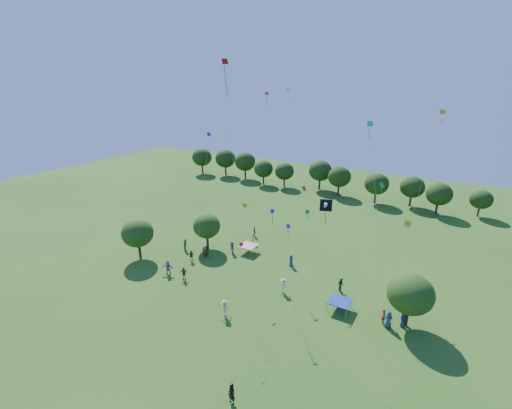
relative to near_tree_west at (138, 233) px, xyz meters
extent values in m
plane|color=#36601C|center=(18.54, -13.75, -3.61)|extent=(160.00, 160.00, 0.00)
cylinder|color=#422B19|center=(0.00, 0.00, -2.71)|extent=(0.37, 0.37, 1.81)
ellipsoid|color=#284B15|center=(0.00, 0.00, 0.01)|extent=(4.26, 4.26, 3.83)
cylinder|color=#422B19|center=(6.22, 7.12, -2.74)|extent=(0.36, 0.36, 1.74)
ellipsoid|color=#284B15|center=(6.22, 7.12, -0.19)|extent=(3.94, 3.94, 3.55)
cylinder|color=#422B19|center=(33.91, 3.52, -2.73)|extent=(0.36, 0.36, 1.76)
ellipsoid|color=#284B15|center=(33.91, 3.52, 0.01)|extent=(4.39, 4.39, 3.95)
cylinder|color=#422B19|center=(-22.59, 41.51, -2.54)|extent=(0.44, 0.44, 2.15)
ellipsoid|color=#1F3A10|center=(-22.59, 41.51, 0.74)|extent=(5.17, 5.17, 4.65)
cylinder|color=#422B19|center=(-16.12, 43.15, -2.52)|extent=(0.45, 0.45, 2.17)
ellipsoid|color=#1F3A10|center=(-16.12, 43.15, 0.78)|extent=(5.22, 5.22, 4.70)
cylinder|color=#422B19|center=(-9.83, 42.81, -2.53)|extent=(0.44, 0.44, 2.15)
ellipsoid|color=#1F3A10|center=(-9.83, 42.81, 0.74)|extent=(5.17, 5.17, 4.65)
cylinder|color=#422B19|center=(-3.24, 40.53, -2.68)|extent=(0.38, 0.38, 1.87)
ellipsoid|color=#1F3A10|center=(-3.24, 40.53, 0.16)|extent=(4.48, 4.48, 4.03)
cylinder|color=#422B19|center=(1.98, 41.14, -2.69)|extent=(0.38, 0.38, 1.84)
ellipsoid|color=#1F3A10|center=(1.98, 41.14, 0.11)|extent=(4.42, 4.42, 3.98)
cylinder|color=#422B19|center=(9.71, 43.54, -2.54)|extent=(0.44, 0.44, 2.14)
ellipsoid|color=#1F3A10|center=(9.71, 43.54, 0.72)|extent=(5.14, 5.14, 4.63)
cylinder|color=#422B19|center=(14.81, 41.36, -2.60)|extent=(0.42, 0.42, 2.03)
ellipsoid|color=#1F3A10|center=(14.81, 41.36, 0.48)|extent=(4.86, 4.86, 4.37)
cylinder|color=#422B19|center=(22.78, 40.25, -2.63)|extent=(0.40, 0.40, 1.96)
ellipsoid|color=#1F3A10|center=(22.78, 40.25, 0.35)|extent=(4.71, 4.71, 4.24)
cylinder|color=#422B19|center=(29.16, 41.78, -2.65)|extent=(0.39, 0.39, 1.91)
ellipsoid|color=#1F3A10|center=(29.16, 41.78, 0.26)|extent=(4.59, 4.59, 4.13)
cylinder|color=#422B19|center=(33.96, 39.61, -2.67)|extent=(0.39, 0.39, 1.89)
ellipsoid|color=#1F3A10|center=(33.96, 39.61, 0.21)|extent=(4.54, 4.54, 4.08)
cylinder|color=#422B19|center=(40.62, 42.14, -2.82)|extent=(0.33, 0.33, 1.58)
ellipsoid|color=#1F3A10|center=(40.62, 42.14, -0.42)|extent=(3.80, 3.80, 3.42)
cube|color=#C61740|center=(12.19, 8.87, -2.56)|extent=(2.20, 2.20, 0.08)
cylinder|color=#999999|center=(11.19, 7.87, -3.06)|extent=(0.05, 0.05, 1.10)
cylinder|color=#999999|center=(13.19, 7.87, -3.06)|extent=(0.05, 0.05, 1.10)
cylinder|color=#999999|center=(11.19, 9.87, -3.06)|extent=(0.05, 0.05, 1.10)
cylinder|color=#999999|center=(13.19, 9.87, -3.06)|extent=(0.05, 0.05, 1.10)
cube|color=#172B9A|center=(27.45, 2.59, -2.56)|extent=(2.20, 2.20, 0.08)
cylinder|color=#999999|center=(26.45, 1.59, -3.06)|extent=(0.05, 0.05, 1.10)
cylinder|color=#999999|center=(28.45, 1.59, -3.06)|extent=(0.05, 0.05, 1.10)
cylinder|color=#999999|center=(26.45, 3.59, -3.06)|extent=(0.05, 0.05, 1.10)
cylinder|color=#999999|center=(28.45, 3.59, -3.06)|extent=(0.05, 0.05, 1.10)
imported|color=black|center=(24.02, -12.59, -2.73)|extent=(0.72, 0.53, 1.77)
imported|color=navy|center=(32.43, 2.32, -2.71)|extent=(1.01, 0.86, 1.80)
imported|color=maroon|center=(7.83, 4.30, -2.78)|extent=(0.73, 0.70, 1.66)
imported|color=#274D21|center=(26.49, 6.07, -2.78)|extent=(0.91, 0.88, 1.67)
imported|color=beige|center=(20.87, 2.47, -2.72)|extent=(1.22, 0.66, 1.78)
imported|color=#413834|center=(6.85, 2.75, -2.82)|extent=(0.94, 0.96, 1.58)
imported|color=#A8628D|center=(6.49, -1.25, -2.71)|extent=(1.78, 1.18, 1.80)
imported|color=navy|center=(33.67, 3.15, -2.85)|extent=(0.67, 0.85, 1.52)
imported|color=maroon|center=(10.12, 13.94, -2.82)|extent=(0.40, 0.60, 1.58)
imported|color=#275B2A|center=(4.00, 4.91, -2.77)|extent=(0.77, 0.94, 1.67)
imported|color=#B0AC8D|center=(11.16, 11.71, -2.78)|extent=(0.87, 1.20, 1.67)
imported|color=#443836|center=(9.12, -1.26, -2.78)|extent=(1.07, 0.85, 1.66)
imported|color=#8B5177|center=(10.28, 7.54, -2.74)|extent=(1.51, 1.59, 1.73)
imported|color=#1A354E|center=(19.10, 8.40, -2.81)|extent=(0.44, 0.80, 1.60)
imported|color=maroon|center=(31.93, 2.65, -2.80)|extent=(0.53, 0.68, 1.63)
imported|color=#2B653A|center=(7.97, 4.69, -2.77)|extent=(0.83, 0.46, 1.68)
imported|color=beige|center=(17.52, -4.41, -2.72)|extent=(0.99, 1.27, 1.78)
cube|color=black|center=(25.99, 0.15, 8.68)|extent=(1.24, 0.91, 0.95)
cube|color=black|center=(25.99, 0.20, 7.39)|extent=(0.17, 0.26, 1.18)
sphere|color=white|center=(25.99, 0.09, 8.78)|extent=(0.35, 0.35, 0.35)
cylinder|color=white|center=(25.99, 0.09, 8.50)|extent=(0.25, 0.48, 0.32)
cylinder|color=white|center=(25.99, 0.09, 8.50)|extent=(0.25, 0.48, 0.32)
cylinder|color=beige|center=(23.83, -0.30, 2.95)|extent=(4.35, 0.91, 10.54)
cube|color=red|center=(13.25, 2.88, 21.29)|extent=(0.64, 0.72, 0.56)
cube|color=red|center=(13.25, 2.93, 19.39)|extent=(0.17, 0.64, 2.94)
cylinder|color=beige|center=(15.71, 0.66, 9.36)|extent=(4.94, 4.46, 23.34)
cube|color=#C2360B|center=(20.64, 7.86, 7.44)|extent=(0.45, 0.63, 0.48)
cylinder|color=beige|center=(21.03, 9.50, 2.44)|extent=(0.80, 3.30, 9.52)
cube|color=#E5430C|center=(11.22, 15.54, 17.83)|extent=(0.63, 0.61, 0.42)
cube|color=#E5430C|center=(11.22, 15.59, 16.95)|extent=(0.08, 0.25, 1.09)
cylinder|color=beige|center=(11.06, 13.37, 7.65)|extent=(0.34, 4.36, 19.93)
cube|color=#C79511|center=(33.51, 11.68, 16.46)|extent=(0.67, 0.58, 0.41)
cube|color=#C79511|center=(33.51, 11.73, 15.71)|extent=(0.13, 0.19, 0.80)
cylinder|color=beige|center=(32.68, 7.57, 6.96)|extent=(1.67, 8.24, 18.55)
cube|color=green|center=(28.80, 10.71, 8.35)|extent=(0.59, 0.73, 0.53)
cube|color=green|center=(28.80, 10.76, 7.65)|extent=(0.11, 0.15, 0.60)
cylinder|color=beige|center=(25.27, 10.75, 2.89)|extent=(7.08, 0.10, 10.41)
cube|color=#1428CE|center=(20.03, 1.05, 6.69)|extent=(0.43, 0.43, 0.36)
cube|color=#1428CE|center=(20.03, 1.10, 5.86)|extent=(0.06, 0.26, 1.13)
cylinder|color=beige|center=(20.93, 1.35, 2.10)|extent=(1.82, 0.63, 8.84)
cube|color=purple|center=(20.26, 4.59, 3.74)|extent=(0.45, 0.55, 0.44)
cube|color=purple|center=(20.26, 4.64, 2.82)|extent=(0.14, 0.27, 1.19)
cylinder|color=beige|center=(21.13, 3.01, 0.61)|extent=(1.75, 3.18, 5.85)
cube|color=white|center=(16.38, 11.69, 18.40)|extent=(0.48, 0.61, 0.42)
cylinder|color=beige|center=(18.98, 11.23, 7.93)|extent=(5.22, 0.93, 20.49)
cube|color=#0CC193|center=(28.71, 2.03, 15.93)|extent=(0.55, 0.47, 0.41)
cube|color=#0CC193|center=(28.71, 2.08, 15.08)|extent=(0.13, 0.25, 1.07)
cylinder|color=beige|center=(30.31, 2.51, 6.71)|extent=(3.23, 0.98, 18.04)
cube|color=red|center=(18.46, -2.52, 3.99)|extent=(0.41, 0.35, 0.27)
cylinder|color=beige|center=(17.99, -2.10, 0.77)|extent=(0.96, 0.87, 6.16)
cube|color=#FFB60D|center=(15.28, 3.20, 5.78)|extent=(0.47, 0.59, 0.44)
cylinder|color=beige|center=(16.35, 0.57, 1.63)|extent=(2.16, 5.28, 7.89)
cube|color=gold|center=(32.80, 2.07, 7.61)|extent=(0.53, 0.32, 0.45)
cylinder|color=beige|center=(32.47, 1.88, 2.55)|extent=(0.67, 0.41, 9.72)
cube|color=#167D37|center=(24.81, -1.32, 8.30)|extent=(0.40, 0.35, 0.30)
cube|color=#167D37|center=(24.81, -1.27, 7.75)|extent=(0.09, 0.16, 0.65)
cylinder|color=beige|center=(23.17, 0.16, 2.92)|extent=(3.29, 2.97, 10.48)
cube|color=#1528DA|center=(11.53, 1.86, 13.87)|extent=(0.44, 0.51, 0.35)
cylinder|color=beige|center=(9.87, 2.08, 5.69)|extent=(3.35, 0.47, 16.00)
camera|label=1|loc=(35.43, -28.29, 19.10)|focal=24.00mm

